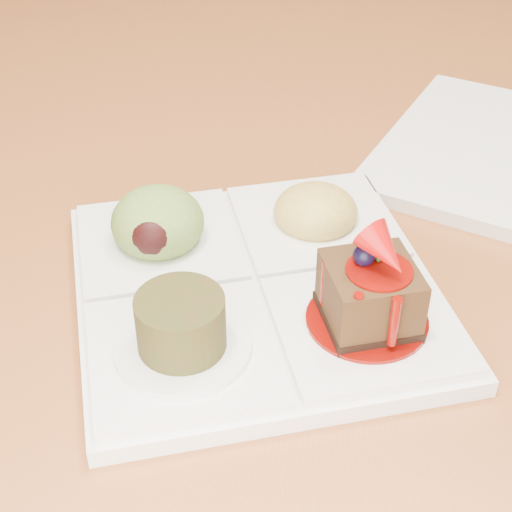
{
  "coord_description": "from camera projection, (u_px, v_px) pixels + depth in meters",
  "views": [
    {
      "loc": [
        -0.02,
        -0.61,
        1.08
      ],
      "look_at": [
        -0.05,
        -0.22,
        0.79
      ],
      "focal_mm": 55.0,
      "sensor_mm": 36.0,
      "label": 1
    }
  ],
  "objects": [
    {
      "name": "dining_table",
      "position": [
        325.0,
        201.0,
        0.72
      ],
      "size": [
        1.0,
        1.8,
        0.75
      ],
      "color": "#A25B29",
      "rests_on": "ground"
    },
    {
      "name": "sampler_plate",
      "position": [
        253.0,
        274.0,
        0.5
      ],
      "size": [
        0.28,
        0.28,
        0.09
      ],
      "rotation": [
        0.0,
        0.0,
        0.29
      ],
      "color": "silver",
      "rests_on": "dining_table"
    }
  ]
}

